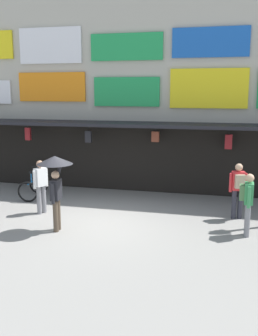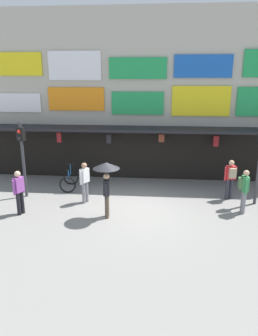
{
  "view_description": "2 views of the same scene",
  "coord_description": "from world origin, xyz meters",
  "px_view_note": "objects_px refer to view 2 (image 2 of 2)",
  "views": [
    {
      "loc": [
        3.49,
        -10.07,
        3.79
      ],
      "look_at": [
        0.91,
        0.61,
        1.57
      ],
      "focal_mm": 41.36,
      "sensor_mm": 36.0,
      "label": 1
    },
    {
      "loc": [
        0.93,
        -11.26,
        5.0
      ],
      "look_at": [
        -0.17,
        1.23,
        1.32
      ],
      "focal_mm": 33.83,
      "sensor_mm": 36.0,
      "label": 2
    }
  ],
  "objects_px": {
    "traffic_light_near": "(22,148)",
    "bicycle_parked": "(69,180)",
    "pedestrian_in_green": "(19,190)",
    "pedestrian_in_purple": "(231,177)",
    "pedestrian_in_yellow": "(244,188)",
    "pedestrian_with_umbrella": "(106,174)",
    "pedestrian_in_black": "(85,180)"
  },
  "relations": [
    {
      "from": "pedestrian_in_purple",
      "to": "pedestrian_in_green",
      "type": "bearing_deg",
      "value": -164.75
    },
    {
      "from": "traffic_light_near",
      "to": "pedestrian_in_green",
      "type": "relative_size",
      "value": 1.9
    },
    {
      "from": "pedestrian_in_black",
      "to": "traffic_light_near",
      "type": "bearing_deg",
      "value": 170.53
    },
    {
      "from": "traffic_light_near",
      "to": "pedestrian_in_purple",
      "type": "distance_m",
      "value": 8.68
    },
    {
      "from": "traffic_light_near",
      "to": "pedestrian_with_umbrella",
      "type": "xyz_separation_m",
      "value": [
        3.78,
        -1.76,
        -0.5
      ]
    },
    {
      "from": "pedestrian_in_black",
      "to": "pedestrian_in_yellow",
      "type": "bearing_deg",
      "value": -4.5
    },
    {
      "from": "traffic_light_near",
      "to": "pedestrian_in_green",
      "type": "bearing_deg",
      "value": -73.58
    },
    {
      "from": "pedestrian_in_yellow",
      "to": "bicycle_parked",
      "type": "bearing_deg",
      "value": 164.06
    },
    {
      "from": "pedestrian_in_black",
      "to": "bicycle_parked",
      "type": "bearing_deg",
      "value": 124.64
    },
    {
      "from": "traffic_light_near",
      "to": "bicycle_parked",
      "type": "distance_m",
      "value": 2.62
    },
    {
      "from": "pedestrian_in_black",
      "to": "pedestrian_in_yellow",
      "type": "height_order",
      "value": "same"
    },
    {
      "from": "pedestrian_in_yellow",
      "to": "pedestrian_in_green",
      "type": "height_order",
      "value": "same"
    },
    {
      "from": "traffic_light_near",
      "to": "pedestrian_in_purple",
      "type": "height_order",
      "value": "traffic_light_near"
    },
    {
      "from": "traffic_light_near",
      "to": "pedestrian_in_purple",
      "type": "relative_size",
      "value": 1.9
    },
    {
      "from": "pedestrian_in_black",
      "to": "pedestrian_with_umbrella",
      "type": "height_order",
      "value": "pedestrian_with_umbrella"
    },
    {
      "from": "pedestrian_in_yellow",
      "to": "pedestrian_in_green",
      "type": "relative_size",
      "value": 1.0
    },
    {
      "from": "bicycle_parked",
      "to": "pedestrian_in_purple",
      "type": "bearing_deg",
      "value": -5.62
    },
    {
      "from": "pedestrian_with_umbrella",
      "to": "pedestrian_in_green",
      "type": "distance_m",
      "value": 3.33
    },
    {
      "from": "traffic_light_near",
      "to": "pedestrian_in_yellow",
      "type": "relative_size",
      "value": 1.9
    },
    {
      "from": "pedestrian_in_black",
      "to": "pedestrian_in_purple",
      "type": "xyz_separation_m",
      "value": [
        5.92,
        0.89,
        0.04
      ]
    },
    {
      "from": "traffic_light_near",
      "to": "bicycle_parked",
      "type": "height_order",
      "value": "traffic_light_near"
    },
    {
      "from": "pedestrian_with_umbrella",
      "to": "pedestrian_in_purple",
      "type": "height_order",
      "value": "pedestrian_with_umbrella"
    },
    {
      "from": "pedestrian_with_umbrella",
      "to": "traffic_light_near",
      "type": "bearing_deg",
      "value": 155.05
    },
    {
      "from": "pedestrian_in_purple",
      "to": "traffic_light_near",
      "type": "bearing_deg",
      "value": -177.08
    },
    {
      "from": "pedestrian_in_black",
      "to": "pedestrian_in_green",
      "type": "relative_size",
      "value": 1.0
    },
    {
      "from": "pedestrian_in_purple",
      "to": "pedestrian_with_umbrella",
      "type": "bearing_deg",
      "value": -155.49
    },
    {
      "from": "pedestrian_in_black",
      "to": "pedestrian_in_yellow",
      "type": "xyz_separation_m",
      "value": [
        6.11,
        -0.48,
        0.04
      ]
    },
    {
      "from": "pedestrian_in_green",
      "to": "pedestrian_in_purple",
      "type": "distance_m",
      "value": 8.37
    },
    {
      "from": "traffic_light_near",
      "to": "pedestrian_in_green",
      "type": "height_order",
      "value": "traffic_light_near"
    },
    {
      "from": "bicycle_parked",
      "to": "pedestrian_with_umbrella",
      "type": "distance_m",
      "value": 3.83
    },
    {
      "from": "bicycle_parked",
      "to": "pedestrian_in_purple",
      "type": "xyz_separation_m",
      "value": [
        7.01,
        -0.69,
        0.59
      ]
    },
    {
      "from": "pedestrian_in_yellow",
      "to": "pedestrian_in_purple",
      "type": "height_order",
      "value": "same"
    }
  ]
}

